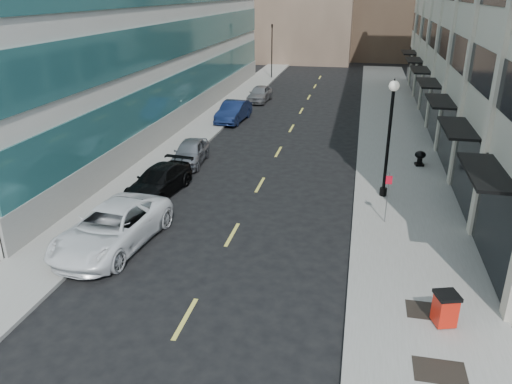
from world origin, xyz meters
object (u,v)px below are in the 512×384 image
at_px(traffic_signal, 272,28).
at_px(car_grey_sedan, 260,94).
at_px(car_black_pickup, 159,181).
at_px(car_blue_sedan, 234,112).
at_px(car_white_van, 112,228).
at_px(car_silver_sedan, 190,152).
at_px(urn_planter, 420,157).
at_px(lamppost, 390,129).
at_px(trash_bin, 445,308).
at_px(sign_post, 388,190).

bearing_deg(traffic_signal, car_grey_sedan, -84.63).
bearing_deg(car_black_pickup, car_blue_sedan, 97.89).
bearing_deg(car_white_van, car_silver_sedan, 97.21).
bearing_deg(car_silver_sedan, urn_planter, 3.89).
bearing_deg(lamppost, traffic_signal, 109.01).
distance_m(car_black_pickup, lamppost, 11.69).
relative_size(car_white_van, car_silver_sedan, 1.44).
xyz_separation_m(traffic_signal, trash_bin, (13.45, -44.81, -4.98)).
bearing_deg(trash_bin, sign_post, 84.56).
bearing_deg(urn_planter, car_grey_sedan, 128.18).
relative_size(car_grey_sedan, sign_post, 1.85).
bearing_deg(car_black_pickup, car_silver_sedan, 97.72).
distance_m(car_blue_sedan, trash_bin, 27.15).
relative_size(car_white_van, trash_bin, 5.53).
xyz_separation_m(car_silver_sedan, car_grey_sedan, (0.51, 18.40, 0.02)).
relative_size(car_black_pickup, sign_post, 2.04).
xyz_separation_m(car_white_van, urn_planter, (13.07, 12.62, -0.16)).
bearing_deg(sign_post, trash_bin, -82.46).
xyz_separation_m(traffic_signal, car_silver_sedan, (0.71, -31.40, -5.00)).
height_order(car_blue_sedan, trash_bin, car_blue_sedan).
relative_size(traffic_signal, car_black_pickup, 1.47).
bearing_deg(car_white_van, car_grey_sedan, 95.12).
bearing_deg(car_silver_sedan, lamppost, -20.38).
height_order(car_black_pickup, urn_planter, car_black_pickup).
bearing_deg(car_silver_sedan, car_blue_sedan, 85.38).
relative_size(car_blue_sedan, urn_planter, 5.53).
relative_size(traffic_signal, car_blue_sedan, 1.45).
height_order(car_blue_sedan, lamppost, lamppost).
height_order(car_white_van, sign_post, sign_post).
relative_size(trash_bin, urn_planter, 1.26).
bearing_deg(car_grey_sedan, trash_bin, -65.74).
distance_m(lamppost, sign_post, 3.68).
xyz_separation_m(traffic_signal, car_blue_sedan, (0.70, -20.84, -4.92)).
distance_m(car_silver_sedan, car_blue_sedan, 10.56).
bearing_deg(car_black_pickup, car_white_van, -78.82).
bearing_deg(car_white_van, sign_post, 27.18).
relative_size(car_grey_sedan, lamppost, 0.74).
bearing_deg(lamppost, car_silver_sedan, 164.31).
distance_m(car_blue_sedan, lamppost, 17.91).
bearing_deg(car_black_pickup, lamppost, 16.48).
xyz_separation_m(traffic_signal, car_white_van, (1.03, -42.00, -4.87)).
relative_size(car_grey_sedan, trash_bin, 3.92).
xyz_separation_m(car_black_pickup, car_grey_sedan, (0.52, 23.23, 0.04)).
xyz_separation_m(trash_bin, lamppost, (-1.55, 10.27, 2.84)).
relative_size(car_white_van, sign_post, 2.61).
height_order(traffic_signal, urn_planter, traffic_signal).
distance_m(car_white_van, sign_post, 11.72).
bearing_deg(car_white_van, trash_bin, -7.27).
bearing_deg(sign_post, car_black_pickup, 167.92).
distance_m(car_blue_sedan, sign_post, 20.24).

